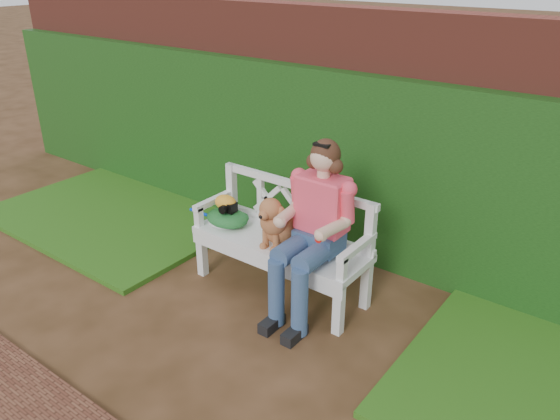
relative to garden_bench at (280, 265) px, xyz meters
The scene contains 11 objects.
ground 0.81m from the garden_bench, 81.36° to the right, with size 60.00×60.00×0.00m, color #382411.
brick_wall 1.43m from the garden_bench, 84.13° to the left, with size 10.00×0.30×2.20m, color brown.
ivy_hedge 1.10m from the garden_bench, 82.73° to the left, with size 10.00×0.18×1.70m, color #215619.
grass_left 2.30m from the garden_bench, behind, with size 2.60×2.00×0.05m, color #194915.
garden_bench is the anchor object (origin of this frame).
seated_woman 0.58m from the garden_bench, ahead, with size 0.58×0.77×1.37m, color red, non-canonical shape.
dog 0.46m from the garden_bench, 63.15° to the right, with size 0.29×0.39×0.44m, color #BC7640, non-canonical shape.
tennis_racket 0.66m from the garden_bench, behind, with size 0.60×0.25×0.03m, color white, non-canonical shape.
green_bag 0.62m from the garden_bench, behind, with size 0.39×0.30×0.13m, color #13731B, non-canonical shape.
camera_item 0.66m from the garden_bench, behind, with size 0.12×0.09×0.08m, color black.
baseball_glove 0.71m from the garden_bench, behind, with size 0.21×0.15×0.13m, color orange.
Camera 1 is at (2.24, -2.37, 2.58)m, focal length 35.00 mm.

